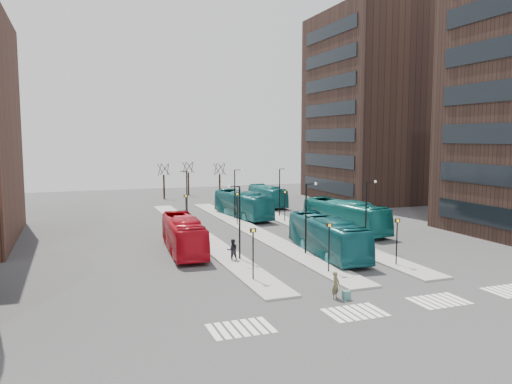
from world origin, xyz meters
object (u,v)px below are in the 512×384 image
object	(u,v)px
traveller	(336,285)
commuter_a	(232,250)
commuter_b	(334,254)
suitcase	(346,295)
teal_bus_c	(345,216)
teal_bus_d	(267,196)
teal_bus_a	(327,236)
red_bus	(183,235)
commuter_c	(339,253)
teal_bus_b	(243,204)

from	to	relation	value
traveller	commuter_a	xyz separation A→B (m)	(-3.20, 11.37, 0.06)
commuter_a	commuter_b	world-z (taller)	commuter_b
suitcase	teal_bus_c	distance (m)	23.32
suitcase	teal_bus_d	world-z (taller)	teal_bus_d
suitcase	teal_bus_a	world-z (taller)	teal_bus_a
traveller	suitcase	bearing A→B (deg)	-69.89
red_bus	teal_bus_d	world-z (taller)	red_bus
suitcase	red_bus	bearing A→B (deg)	112.89
red_bus	teal_bus_c	bearing A→B (deg)	15.36
teal_bus_a	traveller	distance (m)	11.90
suitcase	teal_bus_c	size ratio (longest dim) A/B	0.05
red_bus	teal_bus_c	size ratio (longest dim) A/B	0.93
traveller	commuter_a	size ratio (longest dim) A/B	0.94
teal_bus_c	commuter_c	size ratio (longest dim) A/B	7.72
teal_bus_c	commuter_b	size ratio (longest dim) A/B	6.50
teal_bus_b	traveller	xyz separation A→B (m)	(-4.86, -32.61, -0.79)
traveller	commuter_a	bearing A→B (deg)	71.33
commuter_c	red_bus	bearing A→B (deg)	-84.36
suitcase	commuter_c	bearing A→B (deg)	63.58
red_bus	teal_bus_a	size ratio (longest dim) A/B	0.96
teal_bus_c	teal_bus_d	bearing A→B (deg)	82.88
teal_bus_b	traveller	bearing A→B (deg)	-105.82
suitcase	teal_bus_b	size ratio (longest dim) A/B	0.05
suitcase	commuter_a	xyz separation A→B (m)	(-3.75, 11.76, 0.65)
suitcase	teal_bus_d	distance (m)	43.83
teal_bus_b	teal_bus_c	world-z (taller)	teal_bus_c
suitcase	commuter_b	distance (m)	8.40
teal_bus_c	traveller	world-z (taller)	teal_bus_c
teal_bus_d	commuter_a	bearing A→B (deg)	-115.17
teal_bus_d	traveller	bearing A→B (deg)	-104.72
commuter_b	commuter_c	bearing A→B (deg)	-60.94
red_bus	commuter_c	distance (m)	13.68
teal_bus_d	commuter_c	bearing A→B (deg)	-100.64
suitcase	commuter_a	world-z (taller)	commuter_a
traveller	red_bus	bearing A→B (deg)	76.88
teal_bus_b	teal_bus_d	size ratio (longest dim) A/B	1.11
teal_bus_b	commuter_a	distance (m)	22.73
red_bus	commuter_a	world-z (taller)	red_bus
suitcase	commuter_b	size ratio (longest dim) A/B	0.30
teal_bus_b	commuter_a	bearing A→B (deg)	-118.12
commuter_a	commuter_b	xyz separation A→B (m)	(7.09, -4.08, 0.00)
commuter_a	suitcase	bearing A→B (deg)	115.77
teal_bus_a	commuter_a	xyz separation A→B (m)	(-8.33, 0.66, -0.71)
commuter_b	traveller	bearing A→B (deg)	140.39
commuter_c	teal_bus_b	bearing A→B (deg)	-138.75
red_bus	traveller	bearing A→B (deg)	-64.77
commuter_c	teal_bus_d	bearing A→B (deg)	-150.49
suitcase	red_bus	world-z (taller)	red_bus
teal_bus_a	teal_bus_b	bearing A→B (deg)	94.72
teal_bus_a	traveller	xyz separation A→B (m)	(-5.13, -10.71, -0.77)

